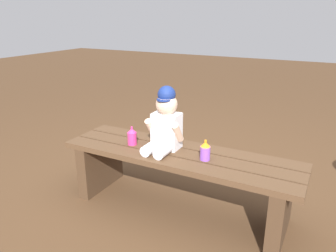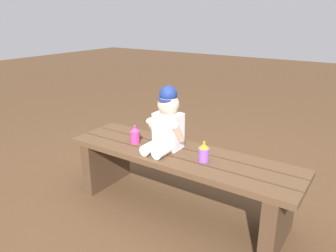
# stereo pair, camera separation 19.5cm
# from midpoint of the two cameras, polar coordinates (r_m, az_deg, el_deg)

# --- Properties ---
(ground_plane) EXTENTS (16.00, 16.00, 0.00)m
(ground_plane) POSITION_cam_midpoint_polar(r_m,az_deg,el_deg) (2.23, -0.72, -14.27)
(ground_plane) COLOR #4C331E
(park_bench) EXTENTS (1.51, 0.42, 0.41)m
(park_bench) POSITION_cam_midpoint_polar(r_m,az_deg,el_deg) (2.09, -0.75, -7.87)
(park_bench) COLOR #513823
(park_bench) RESTS_ON ground_plane
(child_figure) EXTENTS (0.23, 0.27, 0.40)m
(child_figure) POSITION_cam_midpoint_polar(r_m,az_deg,el_deg) (2.03, -3.23, 0.63)
(child_figure) COLOR white
(child_figure) RESTS_ON park_bench
(sippy_cup_left) EXTENTS (0.06, 0.06, 0.12)m
(sippy_cup_left) POSITION_cam_midpoint_polar(r_m,az_deg,el_deg) (2.16, -8.90, -1.81)
(sippy_cup_left) COLOR #E5337F
(sippy_cup_left) RESTS_ON park_bench
(sippy_cup_right) EXTENTS (0.06, 0.06, 0.12)m
(sippy_cup_right) POSITION_cam_midpoint_polar(r_m,az_deg,el_deg) (1.91, 3.64, -4.37)
(sippy_cup_right) COLOR #8C4CCC
(sippy_cup_right) RESTS_ON park_bench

